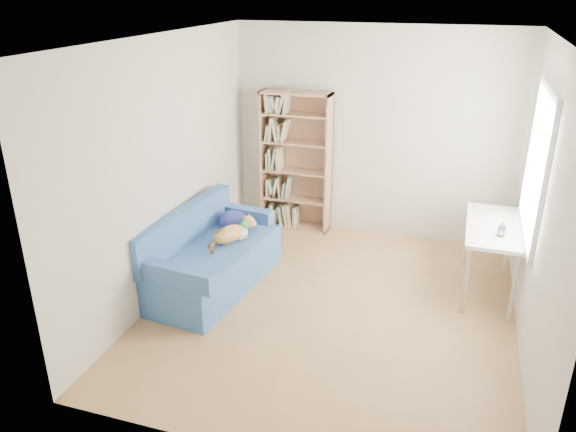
# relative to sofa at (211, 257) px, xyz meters

# --- Properties ---
(ground) EXTENTS (4.00, 4.00, 0.00)m
(ground) POSITION_rel_sofa_xyz_m (1.36, -0.09, -0.32)
(ground) COLOR #9B7146
(ground) RESTS_ON ground
(room_shell) EXTENTS (3.54, 4.04, 2.62)m
(room_shell) POSITION_rel_sofa_xyz_m (1.46, -0.06, 1.32)
(room_shell) COLOR silver
(room_shell) RESTS_ON ground
(sofa) EXTENTS (1.00, 1.80, 0.84)m
(sofa) POSITION_rel_sofa_xyz_m (0.00, 0.00, 0.00)
(sofa) COLOR #274F8D
(sofa) RESTS_ON ground
(bookshelf) EXTENTS (0.90, 0.28, 1.80)m
(bookshelf) POSITION_rel_sofa_xyz_m (0.41, 1.76, 0.51)
(bookshelf) COLOR #A7795A
(bookshelf) RESTS_ON ground
(desk) EXTENTS (0.54, 1.18, 0.75)m
(desk) POSITION_rel_sofa_xyz_m (2.82, 0.77, 0.35)
(desk) COLOR white
(desk) RESTS_ON ground
(pen_cup) EXTENTS (0.08, 0.08, 0.15)m
(pen_cup) POSITION_rel_sofa_xyz_m (2.88, 0.52, 0.49)
(pen_cup) COLOR white
(pen_cup) RESTS_ON desk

